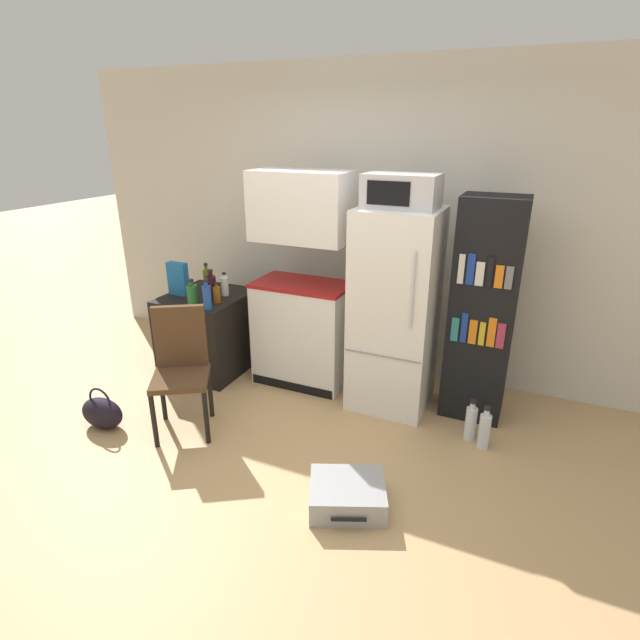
{
  "coord_description": "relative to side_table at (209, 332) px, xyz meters",
  "views": [
    {
      "loc": [
        1.4,
        -2.28,
        2.17
      ],
      "look_at": [
        -0.01,
        0.85,
        0.83
      ],
      "focal_mm": 28.0,
      "sensor_mm": 36.0,
      "label": 1
    }
  ],
  "objects": [
    {
      "name": "microwave",
      "position": [
        1.75,
        0.08,
        1.37
      ],
      "size": [
        0.53,
        0.36,
        0.24
      ],
      "color": "#B7B7BC",
      "rests_on": "refrigerator"
    },
    {
      "name": "ground_plane",
      "position": [
        1.32,
        -1.22,
        -0.37
      ],
      "size": [
        24.0,
        24.0,
        0.0
      ],
      "primitive_type": "plane",
      "color": "tan"
    },
    {
      "name": "bottle_olive_oil",
      "position": [
        -0.0,
        0.03,
        0.49
      ],
      "size": [
        0.06,
        0.06,
        0.29
      ],
      "color": "#566619",
      "rests_on": "side_table"
    },
    {
      "name": "handbag",
      "position": [
        -0.15,
        -1.19,
        -0.24
      ],
      "size": [
        0.36,
        0.2,
        0.33
      ],
      "color": "black",
      "rests_on": "ground_plane"
    },
    {
      "name": "cereal_box",
      "position": [
        -0.22,
        -0.09,
        0.52
      ],
      "size": [
        0.19,
        0.07,
        0.3
      ],
      "color": "#1E66A8",
      "rests_on": "side_table"
    },
    {
      "name": "refrigerator",
      "position": [
        1.75,
        0.09,
        0.44
      ],
      "size": [
        0.62,
        0.61,
        1.61
      ],
      "color": "white",
      "rests_on": "ground_plane"
    },
    {
      "name": "bottle_wine_dark",
      "position": [
        0.12,
        -0.08,
        0.48
      ],
      "size": [
        0.09,
        0.09,
        0.27
      ],
      "color": "black",
      "rests_on": "side_table"
    },
    {
      "name": "bookshelf",
      "position": [
        2.39,
        0.2,
        0.5
      ],
      "size": [
        0.46,
        0.36,
        1.72
      ],
      "color": "black",
      "rests_on": "ground_plane"
    },
    {
      "name": "water_bottle_middle",
      "position": [
        2.55,
        -0.27,
        -0.22
      ],
      "size": [
        0.08,
        0.08,
        0.34
      ],
      "color": "silver",
      "rests_on": "ground_plane"
    },
    {
      "name": "chair",
      "position": [
        0.41,
        -0.89,
        0.18
      ],
      "size": [
        0.55,
        0.55,
        0.94
      ],
      "rotation": [
        0.0,
        0.0,
        0.55
      ],
      "color": "black",
      "rests_on": "ground_plane"
    },
    {
      "name": "bottle_blue_soda",
      "position": [
        0.25,
        -0.31,
        0.47
      ],
      "size": [
        0.07,
        0.07,
        0.26
      ],
      "color": "#1E47A3",
      "rests_on": "side_table"
    },
    {
      "name": "water_bottle_front",
      "position": [
        2.44,
        -0.19,
        -0.23
      ],
      "size": [
        0.08,
        0.08,
        0.33
      ],
      "color": "silver",
      "rests_on": "ground_plane"
    },
    {
      "name": "kitchen_hutch",
      "position": [
        0.91,
        0.14,
        0.47
      ],
      "size": [
        0.82,
        0.49,
        1.84
      ],
      "color": "white",
      "rests_on": "ground_plane"
    },
    {
      "name": "side_table",
      "position": [
        0.0,
        0.0,
        0.0
      ],
      "size": [
        0.7,
        0.76,
        0.73
      ],
      "color": "black",
      "rests_on": "ground_plane"
    },
    {
      "name": "bottle_milk_white",
      "position": [
        0.17,
        0.07,
        0.46
      ],
      "size": [
        0.07,
        0.07,
        0.21
      ],
      "color": "white",
      "rests_on": "side_table"
    },
    {
      "name": "bottle_amber_beer",
      "position": [
        0.22,
        -0.13,
        0.44
      ],
      "size": [
        0.07,
        0.07,
        0.18
      ],
      "color": "brown",
      "rests_on": "side_table"
    },
    {
      "name": "wall_back",
      "position": [
        1.52,
        0.78,
        0.98
      ],
      "size": [
        6.4,
        0.1,
        2.7
      ],
      "color": "beige",
      "rests_on": "ground_plane"
    },
    {
      "name": "bottle_green_tall",
      "position": [
        0.09,
        -0.3,
        0.47
      ],
      "size": [
        0.09,
        0.09,
        0.24
      ],
      "color": "#1E6028",
      "rests_on": "side_table"
    },
    {
      "name": "suitcase_large_flat",
      "position": [
        1.87,
        -1.22,
        -0.29
      ],
      "size": [
        0.57,
        0.53,
        0.16
      ],
      "rotation": [
        0.0,
        0.0,
        0.4
      ],
      "color": "#99999E",
      "rests_on": "ground_plane"
    }
  ]
}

